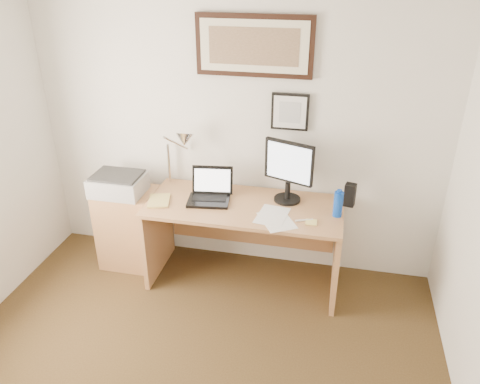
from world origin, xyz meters
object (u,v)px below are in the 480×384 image
(lcd_monitor, at_px, (289,169))
(laptop, at_px, (210,193))
(printer, at_px, (118,184))
(desk, at_px, (246,224))
(book, at_px, (148,201))
(water_bottle, at_px, (338,204))
(side_cabinet, at_px, (130,228))

(lcd_monitor, bearing_deg, laptop, -169.74)
(printer, bearing_deg, desk, 3.61)
(desk, relative_size, lcd_monitor, 3.08)
(desk, xyz_separation_m, laptop, (-0.30, -0.05, 0.29))
(book, height_order, laptop, laptop)
(book, xyz_separation_m, lcd_monitor, (1.12, 0.27, 0.28))
(water_bottle, relative_size, book, 0.88)
(lcd_monitor, xyz_separation_m, printer, (-1.44, -0.13, -0.22))
(lcd_monitor, distance_m, printer, 1.46)
(side_cabinet, bearing_deg, book, -30.44)
(desk, relative_size, printer, 3.64)
(side_cabinet, height_order, water_bottle, water_bottle)
(water_bottle, xyz_separation_m, printer, (-1.85, 0.03, -0.03))
(side_cabinet, relative_size, printer, 1.66)
(side_cabinet, height_order, desk, desk)
(side_cabinet, height_order, printer, printer)
(book, relative_size, desk, 0.15)
(lcd_monitor, bearing_deg, printer, -174.79)
(side_cabinet, bearing_deg, desk, 1.89)
(water_bottle, xyz_separation_m, lcd_monitor, (-0.41, 0.17, 0.19))
(desk, bearing_deg, laptop, -169.96)
(book, bearing_deg, water_bottle, 3.73)
(water_bottle, xyz_separation_m, desk, (-0.75, 0.10, -0.34))
(side_cabinet, height_order, book, book)
(water_bottle, height_order, lcd_monitor, lcd_monitor)
(lcd_monitor, bearing_deg, side_cabinet, -176.06)
(water_bottle, relative_size, printer, 0.47)
(lcd_monitor, height_order, printer, lcd_monitor)
(book, bearing_deg, laptop, 17.36)
(book, distance_m, lcd_monitor, 1.18)
(desk, height_order, lcd_monitor, lcd_monitor)
(laptop, relative_size, printer, 0.84)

